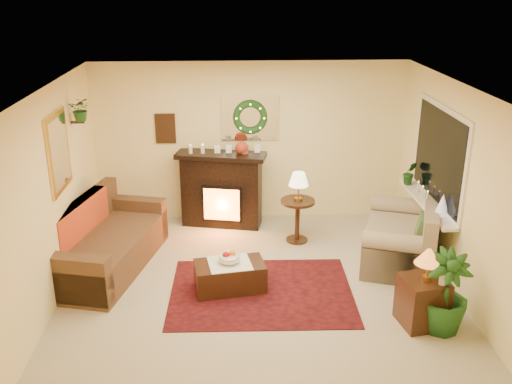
{
  "coord_description": "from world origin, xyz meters",
  "views": [
    {
      "loc": [
        -0.35,
        -6.66,
        3.79
      ],
      "look_at": [
        0.0,
        0.35,
        1.15
      ],
      "focal_mm": 40.0,
      "sensor_mm": 36.0,
      "label": 1
    }
  ],
  "objects_px": {
    "sofa": "(107,239)",
    "end_table_square": "(422,303)",
    "side_table_round": "(297,221)",
    "loveseat": "(400,232)",
    "coffee_table": "(230,275)",
    "fireplace": "(222,193)"
  },
  "relations": [
    {
      "from": "loveseat",
      "to": "coffee_table",
      "type": "distance_m",
      "value": 2.54
    },
    {
      "from": "loveseat",
      "to": "side_table_round",
      "type": "bearing_deg",
      "value": 172.94
    },
    {
      "from": "end_table_square",
      "to": "coffee_table",
      "type": "bearing_deg",
      "value": 158.05
    },
    {
      "from": "loveseat",
      "to": "side_table_round",
      "type": "xyz_separation_m",
      "value": [
        -1.39,
        0.67,
        -0.09
      ]
    },
    {
      "from": "sofa",
      "to": "end_table_square",
      "type": "bearing_deg",
      "value": -8.31
    },
    {
      "from": "fireplace",
      "to": "sofa",
      "type": "bearing_deg",
      "value": -125.85
    },
    {
      "from": "end_table_square",
      "to": "coffee_table",
      "type": "xyz_separation_m",
      "value": [
        -2.22,
        0.89,
        -0.06
      ]
    },
    {
      "from": "sofa",
      "to": "fireplace",
      "type": "height_order",
      "value": "fireplace"
    },
    {
      "from": "fireplace",
      "to": "loveseat",
      "type": "xyz_separation_m",
      "value": [
        2.53,
        -1.37,
        -0.13
      ]
    },
    {
      "from": "coffee_table",
      "to": "loveseat",
      "type": "bearing_deg",
      "value": 7.71
    },
    {
      "from": "sofa",
      "to": "coffee_table",
      "type": "distance_m",
      "value": 1.83
    },
    {
      "from": "loveseat",
      "to": "fireplace",
      "type": "bearing_deg",
      "value": 170.45
    },
    {
      "from": "fireplace",
      "to": "side_table_round",
      "type": "distance_m",
      "value": 1.36
    },
    {
      "from": "sofa",
      "to": "end_table_square",
      "type": "distance_m",
      "value": 4.2
    },
    {
      "from": "side_table_round",
      "to": "coffee_table",
      "type": "bearing_deg",
      "value": -126.29
    },
    {
      "from": "end_table_square",
      "to": "sofa",
      "type": "bearing_deg",
      "value": 157.92
    },
    {
      "from": "sofa",
      "to": "loveseat",
      "type": "bearing_deg",
      "value": 14.53
    },
    {
      "from": "sofa",
      "to": "end_table_square",
      "type": "relative_size",
      "value": 3.75
    },
    {
      "from": "sofa",
      "to": "loveseat",
      "type": "height_order",
      "value": "sofa"
    },
    {
      "from": "side_table_round",
      "to": "end_table_square",
      "type": "relative_size",
      "value": 1.15
    },
    {
      "from": "end_table_square",
      "to": "side_table_round",
      "type": "bearing_deg",
      "value": 117.07
    },
    {
      "from": "loveseat",
      "to": "sofa",
      "type": "bearing_deg",
      "value": -160.45
    }
  ]
}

